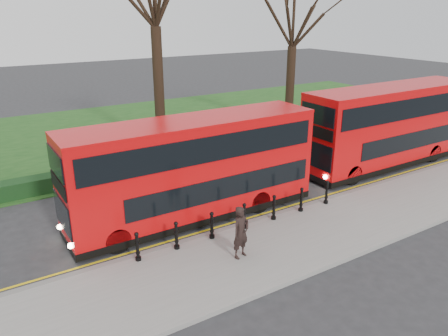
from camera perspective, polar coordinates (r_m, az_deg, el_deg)
ground at (r=17.94m, az=-0.66°, el=-6.80°), size 120.00×120.00×0.00m
pavement at (r=15.74m, az=5.15°, el=-10.72°), size 60.00×4.00×0.15m
kerb at (r=17.16m, az=1.10°, el=-7.85°), size 60.00×0.25×0.16m
grass_verge at (r=30.93m, az=-15.35°, el=4.20°), size 60.00×18.00×0.06m
hedge at (r=23.41m, az=-9.37°, el=0.56°), size 60.00×0.90×0.80m
yellow_line_outer at (r=17.41m, az=0.56°, el=-7.66°), size 60.00×0.10×0.01m
yellow_line_inner at (r=17.56m, az=0.20°, el=-7.41°), size 60.00×0.10×0.01m
tree_right at (r=31.21m, az=9.08°, el=18.80°), size 6.65×6.65×10.39m
bollard_row at (r=16.79m, az=2.65°, el=-6.33°), size 8.78×0.15×1.00m
bus_lead at (r=17.43m, az=-3.93°, el=-0.23°), size 10.36×2.38×4.12m
bus_rear at (r=25.21m, az=20.88°, el=5.12°), size 10.83×2.49×4.31m
pedestrian at (r=14.77m, az=2.22°, el=-8.40°), size 0.75×0.58×1.84m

